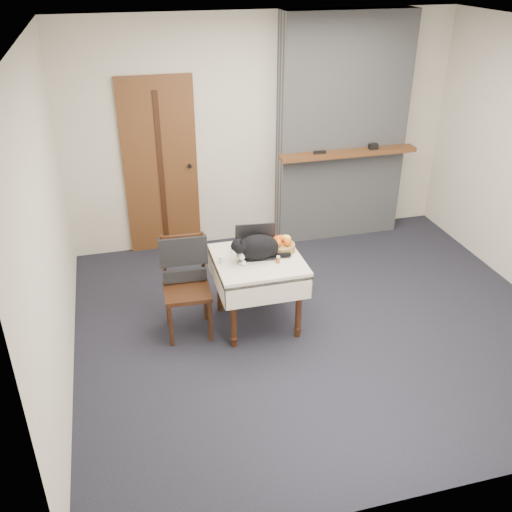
# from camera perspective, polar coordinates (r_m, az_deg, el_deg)

# --- Properties ---
(ground) EXTENTS (4.50, 4.50, 0.00)m
(ground) POSITION_cam_1_polar(r_m,az_deg,el_deg) (5.50, 6.27, -6.74)
(ground) COLOR black
(ground) RESTS_ON ground
(room_shell) EXTENTS (4.52, 4.01, 2.61)m
(room_shell) POSITION_cam_1_polar(r_m,az_deg,el_deg) (5.13, 5.48, 12.58)
(room_shell) COLOR beige
(room_shell) RESTS_ON ground
(door) EXTENTS (0.82, 0.10, 2.00)m
(door) POSITION_cam_1_polar(r_m,az_deg,el_deg) (6.53, -9.52, 8.76)
(door) COLOR brown
(door) RESTS_ON ground
(chimney) EXTENTS (1.62, 0.48, 2.60)m
(chimney) POSITION_cam_1_polar(r_m,az_deg,el_deg) (6.82, 8.58, 12.31)
(chimney) COLOR gray
(chimney) RESTS_ON ground
(side_table) EXTENTS (0.78, 0.78, 0.70)m
(side_table) POSITION_cam_1_polar(r_m,az_deg,el_deg) (5.18, 0.18, -1.31)
(side_table) COLOR black
(side_table) RESTS_ON ground
(laptop) EXTENTS (0.40, 0.35, 0.27)m
(laptop) POSITION_cam_1_polar(r_m,az_deg,el_deg) (5.16, 0.05, 0.89)
(laptop) COLOR #B7B7BC
(laptop) RESTS_ON side_table
(cat) EXTENTS (0.56, 0.29, 0.27)m
(cat) POSITION_cam_1_polar(r_m,az_deg,el_deg) (5.05, 0.20, 0.86)
(cat) COLOR black
(cat) RESTS_ON side_table
(cream_jar) EXTENTS (0.06, 0.06, 0.06)m
(cream_jar) POSITION_cam_1_polar(r_m,az_deg,el_deg) (5.04, -3.39, -0.35)
(cream_jar) COLOR silver
(cream_jar) RESTS_ON side_table
(pill_bottle) EXTENTS (0.03, 0.03, 0.07)m
(pill_bottle) POSITION_cam_1_polar(r_m,az_deg,el_deg) (5.03, 2.24, -0.35)
(pill_bottle) COLOR #B34B16
(pill_bottle) RESTS_ON side_table
(fruit_basket) EXTENTS (0.24, 0.24, 0.14)m
(fruit_basket) POSITION_cam_1_polar(r_m,az_deg,el_deg) (5.23, 2.60, 1.09)
(fruit_basket) COLOR olive
(fruit_basket) RESTS_ON side_table
(desk_clutter) EXTENTS (0.11, 0.12, 0.01)m
(desk_clutter) POSITION_cam_1_polar(r_m,az_deg,el_deg) (5.20, 1.97, 0.32)
(desk_clutter) COLOR black
(desk_clutter) RESTS_ON side_table
(chair) EXTENTS (0.44, 0.43, 0.93)m
(chair) POSITION_cam_1_polar(r_m,az_deg,el_deg) (5.16, -7.11, -1.54)
(chair) COLOR black
(chair) RESTS_ON ground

